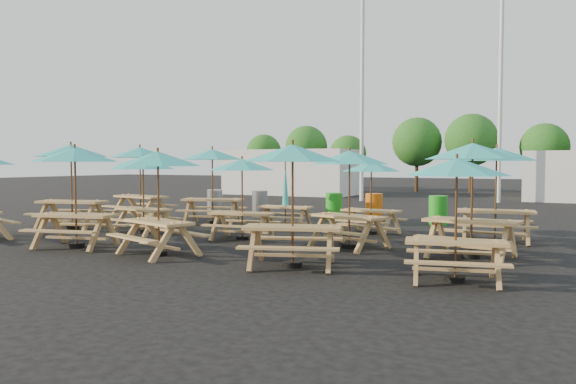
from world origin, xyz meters
The scene contains 30 objects.
ground centered at (0.00, 0.00, 0.00)m, with size 120.00×120.00×0.00m, color black.
picnic_unit_1 centered at (-5.67, -1.65, 2.18)m, with size 2.57×2.57×2.55m.
picnic_unit_2 centered at (-5.60, 1.28, 2.18)m, with size 2.42×2.42×2.55m.
picnic_unit_3 centered at (-2.67, -4.26, 2.02)m, with size 2.35×2.35×2.36m.
picnic_unit_4 centered at (-3.02, -1.52, 1.82)m, with size 2.00×2.00×2.13m.
picnic_unit_5 centered at (-2.72, 1.44, 2.10)m, with size 2.55×2.55×2.45m.
picnic_unit_6 centered at (-0.20, -4.29, 1.93)m, with size 2.37×2.37×2.25m.
picnic_unit_7 centered at (0.10, -1.34, 1.81)m, with size 1.97×1.97×2.11m.
picnic_unit_8 centered at (0.01, 1.30, 0.83)m, with size 1.69×1.50×2.03m.
picnic_unit_9 centered at (2.96, -4.20, 2.02)m, with size 2.47×2.47×2.36m.
picnic_unit_10 centered at (3.08, -1.45, 1.96)m, with size 2.40×2.40×2.30m.
picnic_unit_11 centered at (2.74, 1.19, 1.76)m, with size 1.92×1.92×2.06m.
picnic_unit_12 centered at (5.98, -4.17, 1.79)m, with size 2.06×2.06×2.09m.
picnic_unit_13 centered at (5.85, -1.63, 2.07)m, with size 2.23×2.23×2.42m.
picnic_unit_14 centered at (6.01, 1.19, 2.05)m, with size 2.21×2.21×2.39m.
waste_bin_0 centered at (-4.74, 4.53, 0.47)m, with size 0.59×0.59×0.94m, color gray.
waste_bin_1 centered at (-4.49, 4.18, 0.47)m, with size 0.59×0.59×0.94m, color gray.
waste_bin_2 centered at (-2.73, 4.58, 0.47)m, with size 0.59×0.59×0.94m, color gray.
waste_bin_3 centered at (0.34, 4.39, 0.47)m, with size 0.59×0.59×0.94m, color #1E981B.
waste_bin_4 centered at (1.71, 4.65, 0.47)m, with size 0.59×0.59×0.94m, color #D85B0C.
waste_bin_5 centered at (3.93, 4.33, 0.47)m, with size 0.59×0.59×0.94m, color #1E981B.
mast_0 centered at (-2.00, 14.00, 6.00)m, with size 0.20×0.20×12.00m, color silver.
mast_1 centered at (4.50, 16.00, 6.00)m, with size 0.20×0.20×12.00m, color silver.
event_tent_0 centered at (-8.00, 18.00, 1.40)m, with size 8.00×4.00×2.80m, color silver.
tree_0 centered at (-14.07, 25.25, 2.83)m, with size 2.80×2.80×4.24m.
tree_1 centered at (-9.74, 23.90, 3.15)m, with size 3.11×3.11×4.72m.
tree_2 centered at (-6.39, 23.65, 2.62)m, with size 2.59×2.59×3.93m.
tree_3 centered at (-1.75, 24.72, 3.41)m, with size 3.36×3.36×5.09m.
tree_4 centered at (1.90, 24.26, 3.46)m, with size 3.41×3.41×5.17m.
tree_5 centered at (6.22, 24.67, 2.97)m, with size 2.94×2.94×4.45m.
Camera 1 is at (7.65, -13.73, 1.99)m, focal length 35.00 mm.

